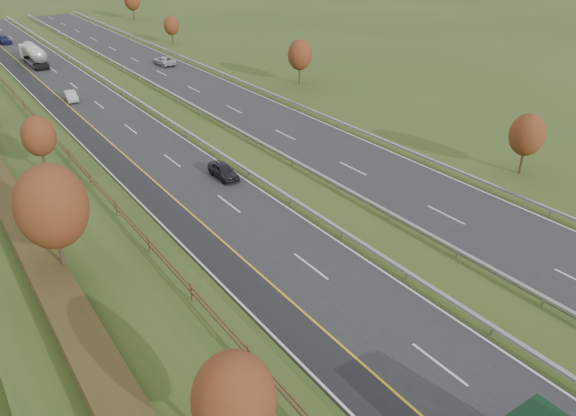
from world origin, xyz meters
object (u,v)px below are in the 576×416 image
car_silver_mid (71,96)px  car_oncoming (164,61)px  road_tanker (33,54)px  car_dark_near (223,171)px  car_small_far (3,40)px

car_silver_mid → car_oncoming: car_oncoming is taller
road_tanker → car_dark_near: (3.85, -60.84, -1.12)m
car_oncoming → road_tanker: bearing=-36.8°
road_tanker → car_silver_mid: size_ratio=2.74×
car_dark_near → car_small_far: car_small_far is taller
car_dark_near → car_silver_mid: car_dark_near is taller
car_dark_near → car_oncoming: (14.47, 47.95, 0.01)m
car_silver_mid → car_oncoming: bearing=39.2°
car_silver_mid → car_oncoming: size_ratio=0.80×
car_dark_near → car_oncoming: bearing=74.1°
car_dark_near → car_oncoming: car_oncoming is taller
car_oncoming → car_dark_near: bearing=71.5°
car_small_far → car_oncoming: car_small_far is taller
car_silver_mid → car_small_far: bearing=94.8°
car_dark_near → car_small_far: (-4.69, 84.41, 0.03)m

